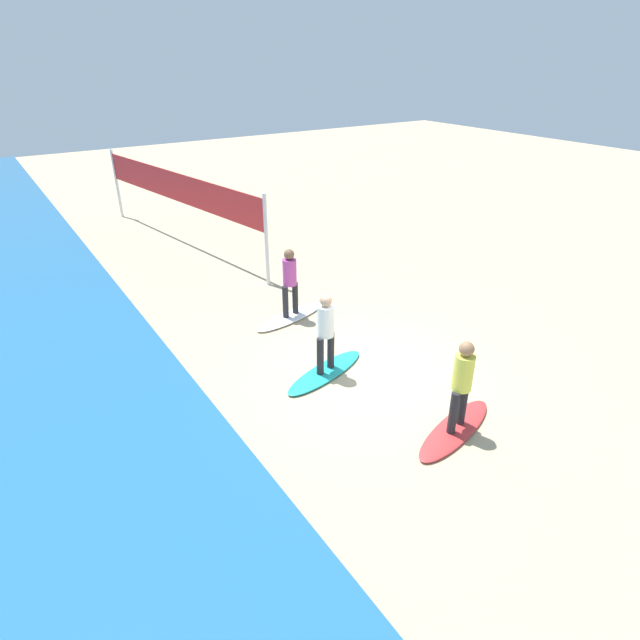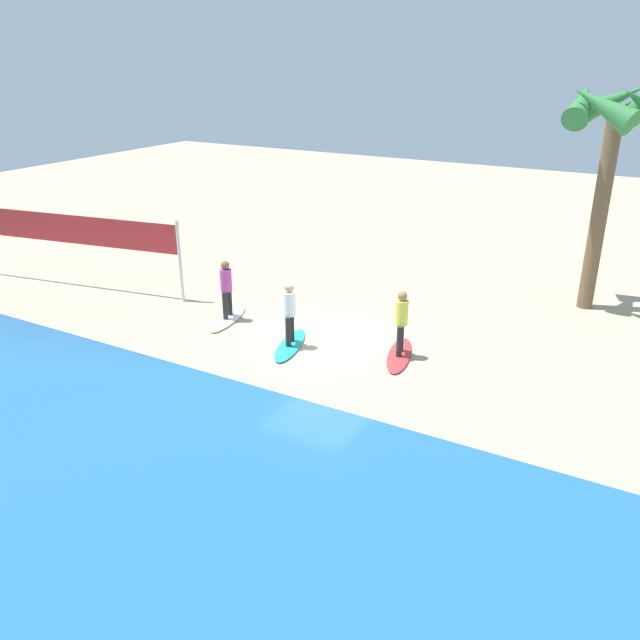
{
  "view_description": "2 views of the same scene",
  "coord_description": "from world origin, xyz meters",
  "views": [
    {
      "loc": [
        -6.85,
        5.68,
        5.75
      ],
      "look_at": [
        1.31,
        0.27,
        0.71
      ],
      "focal_mm": 29.66,
      "sensor_mm": 36.0,
      "label": 1
    },
    {
      "loc": [
        -7.65,
        13.51,
        7.01
      ],
      "look_at": [
        -0.68,
        1.16,
        1.13
      ],
      "focal_mm": 36.48,
      "sensor_mm": 36.0,
      "label": 2
    }
  ],
  "objects": [
    {
      "name": "ground_plane",
      "position": [
        0.0,
        0.0,
        0.0
      ],
      "size": [
        60.0,
        60.0,
        0.0
      ],
      "primitive_type": "plane",
      "color": "tan"
    },
    {
      "name": "surfboard_red",
      "position": [
        -2.23,
        -0.11,
        0.04
      ],
      "size": [
        1.1,
        2.17,
        0.09
      ],
      "primitive_type": "ellipsoid",
      "rotation": [
        0.0,
        0.0,
        1.84
      ],
      "color": "red",
      "rests_on": "ground"
    },
    {
      "name": "surfer_red",
      "position": [
        -2.23,
        -0.11,
        1.04
      ],
      "size": [
        0.32,
        0.45,
        1.64
      ],
      "color": "#232328",
      "rests_on": "surfboard_red"
    },
    {
      "name": "surfboard_teal",
      "position": [
        0.45,
        0.72,
        0.04
      ],
      "size": [
        1.12,
        2.17,
        0.09
      ],
      "primitive_type": "ellipsoid",
      "rotation": [
        0.0,
        0.0,
        1.85
      ],
      "color": "teal",
      "rests_on": "ground"
    },
    {
      "name": "surfer_teal",
      "position": [
        0.45,
        0.72,
        1.04
      ],
      "size": [
        0.32,
        0.45,
        1.64
      ],
      "color": "#232328",
      "rests_on": "surfboard_teal"
    },
    {
      "name": "surfboard_white",
      "position": [
        2.93,
        0.04,
        0.04
      ],
      "size": [
        1.03,
        2.17,
        0.09
      ],
      "primitive_type": "ellipsoid",
      "rotation": [
        0.0,
        0.0,
        1.81
      ],
      "color": "white",
      "rests_on": "ground"
    },
    {
      "name": "surfer_white",
      "position": [
        2.93,
        0.04,
        1.04
      ],
      "size": [
        0.32,
        0.45,
        1.64
      ],
      "color": "#232328",
      "rests_on": "surfboard_white"
    },
    {
      "name": "volleyball_net",
      "position": [
        9.44,
        0.28,
        1.79
      ],
      "size": [
        8.97,
        1.63,
        2.5
      ],
      "color": "silver",
      "rests_on": "ground"
    }
  ]
}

